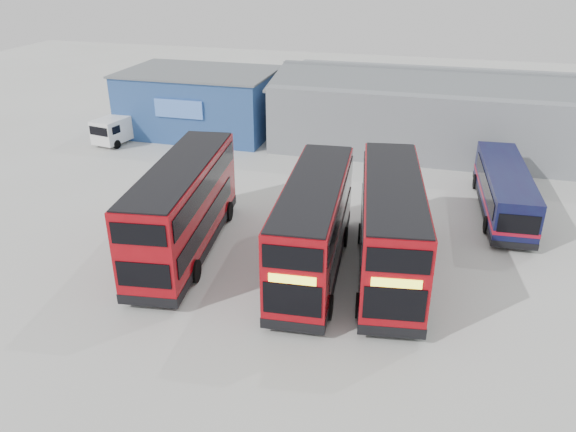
{
  "coord_description": "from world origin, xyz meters",
  "views": [
    {
      "loc": [
        5.24,
        -24.73,
        14.14
      ],
      "look_at": [
        -1.38,
        -0.46,
        2.1
      ],
      "focal_mm": 35.0,
      "sensor_mm": 36.0,
      "label": 1
    }
  ],
  "objects": [
    {
      "name": "ground_plane",
      "position": [
        0.0,
        0.0,
        0.0
      ],
      "size": [
        120.0,
        120.0,
        0.0
      ],
      "primitive_type": "plane",
      "color": "#AFAFA9",
      "rests_on": "ground"
    },
    {
      "name": "office_block",
      "position": [
        -14.0,
        17.99,
        2.58
      ],
      "size": [
        12.3,
        8.32,
        5.12
      ],
      "color": "navy",
      "rests_on": "ground"
    },
    {
      "name": "maintenance_shed",
      "position": [
        8.0,
        20.0,
        2.6
      ],
      "size": [
        30.5,
        12.0,
        5.89
      ],
      "color": "gray",
      "rests_on": "ground"
    },
    {
      "name": "double_decker_left",
      "position": [
        -6.47,
        -1.6,
        2.35
      ],
      "size": [
        4.06,
        11.38,
        4.72
      ],
      "rotation": [
        0.0,
        0.0,
        3.27
      ],
      "color": "#9C0811",
      "rests_on": "ground"
    },
    {
      "name": "double_decker_centre",
      "position": [
        0.22,
        -1.77,
        2.29
      ],
      "size": [
        3.43,
        11.04,
        4.6
      ],
      "rotation": [
        0.0,
        0.0,
        0.07
      ],
      "color": "#9C0811",
      "rests_on": "ground"
    },
    {
      "name": "double_decker_right",
      "position": [
        3.72,
        -1.0,
        2.35
      ],
      "size": [
        4.17,
        11.38,
        4.71
      ],
      "rotation": [
        0.0,
        0.0,
        0.14
      ],
      "color": "#9C0811",
      "rests_on": "ground"
    },
    {
      "name": "single_decker_blue",
      "position": [
        9.45,
        7.51,
        1.37
      ],
      "size": [
        2.98,
        10.28,
        2.75
      ],
      "rotation": [
        0.0,
        0.0,
        3.2
      ],
      "color": "#0E163E",
      "rests_on": "ground"
    },
    {
      "name": "panel_van",
      "position": [
        -19.24,
        13.81,
        1.18
      ],
      "size": [
        2.74,
        5.09,
        2.11
      ],
      "rotation": [
        0.0,
        0.0,
        -0.18
      ],
      "color": "white",
      "rests_on": "ground"
    }
  ]
}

